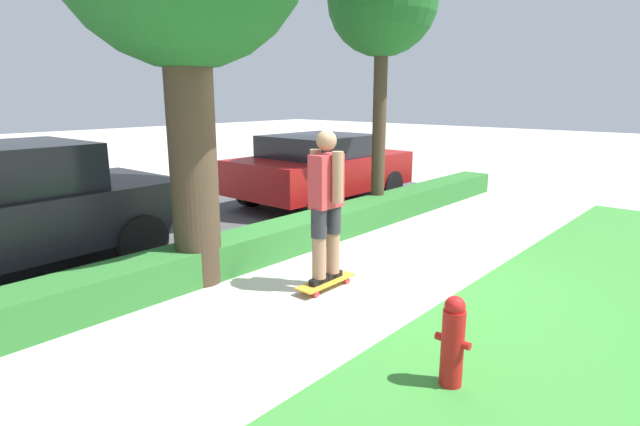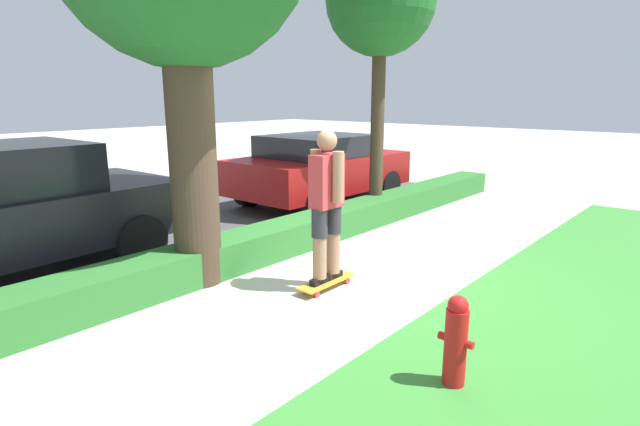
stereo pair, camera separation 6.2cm
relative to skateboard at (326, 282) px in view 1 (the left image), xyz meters
name	(u,v)px [view 1 (the left image)]	position (x,y,z in m)	size (l,w,h in m)	color
ground_plane	(368,280)	(0.53, -0.23, -0.08)	(60.00, 60.00, 0.00)	#BCB7AD
street_asphalt	(175,223)	(0.53, 3.97, -0.07)	(13.03, 5.00, 0.01)	#474749
hedge_row	(277,239)	(0.53, 1.37, 0.14)	(13.03, 0.60, 0.43)	#2D702D
skateboard	(326,282)	(0.00, 0.00, 0.00)	(0.82, 0.24, 0.09)	gold
skater_person	(326,203)	(0.00, 0.00, 0.95)	(0.51, 0.45, 1.74)	black
tree_mid	(382,3)	(3.28, 1.58, 3.64)	(1.88, 1.88, 4.72)	#423323
parked_car_front	(3,209)	(-2.28, 3.25, 0.77)	(4.12, 2.06, 1.63)	black
parked_car_middle	(322,167)	(3.52, 3.15, 0.68)	(3.84, 2.03, 1.42)	maroon
fire_hydrant	(453,341)	(-0.88, -2.03, 0.30)	(0.18, 0.28, 0.74)	red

